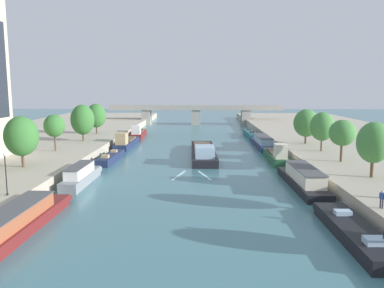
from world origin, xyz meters
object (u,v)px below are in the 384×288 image
object	(u,v)px
tree_left_far	(83,120)
moored_boat_left_second	(126,142)
moored_boat_left_far	(111,157)
moored_boat_right_near	(354,231)
tree_left_third	(21,136)
moored_boat_left_gap_after	(20,220)
barge_midriver	(203,152)
person_on_quay	(382,198)
moored_boat_right_gap_after	(276,156)
tree_right_nearest	(374,143)
tree_right_far	(306,123)
moored_boat_right_upstream	(303,179)
bridge_far	(196,113)
moored_boat_left_midway	(81,176)
moored_boat_right_far	(262,142)
moored_boat_left_downstream	(139,133)
lamppost_left_bank	(6,172)
tree_left_by_lamp	(54,126)
tree_right_distant	(342,133)
tree_left_second	(96,116)
tree_right_by_lamp	(322,127)
moored_boat_right_downstream	(250,134)

from	to	relation	value
tree_left_far	moored_boat_left_second	bearing A→B (deg)	25.58
moored_boat_left_far	moored_boat_left_second	world-z (taller)	moored_boat_left_second
moored_boat_right_near	tree_left_third	distance (m)	41.36
moored_boat_left_gap_after	tree_left_third	bearing A→B (deg)	113.64
barge_midriver	person_on_quay	size ratio (longest dim) A/B	14.30
moored_boat_right_gap_after	tree_right_nearest	distance (m)	20.67
tree_right_far	person_on_quay	world-z (taller)	tree_right_far
moored_boat_right_upstream	bridge_far	xyz separation A→B (m)	(-14.07, 79.37, 2.90)
moored_boat_left_midway	moored_boat_right_far	bearing A→B (deg)	47.81
moored_boat_left_downstream	lamppost_left_bank	xyz separation A→B (m)	(-3.82, -58.14, 3.19)
moored_boat_left_downstream	tree_left_by_lamp	world-z (taller)	tree_left_by_lamp
moored_boat_left_gap_after	tree_right_distant	xyz separation A→B (m)	(35.81, 22.83, 4.93)
moored_boat_left_midway	tree_right_nearest	size ratio (longest dim) A/B	1.79
moored_boat_left_downstream	tree_left_by_lamp	bearing A→B (deg)	-105.32
moored_boat_left_second	tree_left_by_lamp	xyz separation A→B (m)	(-8.70, -16.14, 5.03)
barge_midriver	tree_left_second	xyz separation A→B (m)	(-24.13, 18.99, 4.99)
moored_boat_left_gap_after	tree_right_nearest	size ratio (longest dim) A/B	2.51
moored_boat_right_gap_after	person_on_quay	distance (m)	30.65
moored_boat_right_upstream	lamppost_left_bank	bearing A→B (deg)	-161.85
tree_left_second	tree_right_by_lamp	xyz separation A→B (m)	(43.65, -23.23, 0.01)
tree_left_by_lamp	moored_boat_right_downstream	bearing A→B (deg)	42.75
tree_left_second	tree_right_nearest	distance (m)	60.63
tree_right_distant	bridge_far	world-z (taller)	tree_right_distant
tree_left_far	lamppost_left_bank	size ratio (longest dim) A/B	1.68
person_on_quay	tree_right_nearest	bearing A→B (deg)	70.01
tree_left_by_lamp	moored_boat_left_downstream	bearing A→B (deg)	74.68
tree_left_far	tree_right_nearest	xyz separation A→B (m)	(43.29, -30.18, -0.03)
barge_midriver	moored_boat_left_midway	bearing A→B (deg)	-129.23
moored_boat_right_upstream	bridge_far	size ratio (longest dim) A/B	0.28
moored_boat_left_midway	moored_boat_right_gap_after	xyz separation A→B (m)	(28.08, 15.20, -0.03)
tree_right_by_lamp	moored_boat_left_downstream	bearing A→B (deg)	138.72
moored_boat_left_downstream	lamppost_left_bank	size ratio (longest dim) A/B	3.22
moored_boat_right_downstream	barge_midriver	bearing A→B (deg)	-112.77
moored_boat_left_gap_after	tree_right_far	distance (m)	53.99
moored_boat_left_downstream	moored_boat_right_far	world-z (taller)	moored_boat_left_downstream
tree_right_nearest	moored_boat_left_gap_after	bearing A→B (deg)	-159.98
moored_boat_left_far	tree_left_second	xyz separation A→B (m)	(-8.51, 23.29, 5.28)
moored_boat_left_second	tree_right_by_lamp	xyz separation A→B (m)	(35.40, -15.17, 4.91)
tree_left_second	bridge_far	distance (m)	45.34
moored_boat_left_midway	moored_boat_right_near	bearing A→B (deg)	-32.17
moored_boat_left_second	moored_boat_right_gap_after	bearing A→B (deg)	-28.63
moored_boat_left_midway	moored_boat_right_gap_after	bearing A→B (deg)	28.43
moored_boat_right_near	tree_right_distant	bearing A→B (deg)	72.65
moored_boat_left_downstream	moored_boat_right_near	world-z (taller)	moored_boat_left_downstream
moored_boat_left_gap_after	moored_boat_right_near	bearing A→B (deg)	-2.33
moored_boat_right_near	tree_right_far	size ratio (longest dim) A/B	2.17
moored_boat_left_downstream	tree_right_by_lamp	bearing A→B (deg)	-41.28
moored_boat_right_upstream	moored_boat_right_gap_after	xyz separation A→B (m)	(-0.07, 16.56, -0.06)
tree_right_distant	lamppost_left_bank	world-z (taller)	tree_right_distant
moored_boat_left_gap_after	tree_right_by_lamp	bearing A→B (deg)	41.64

